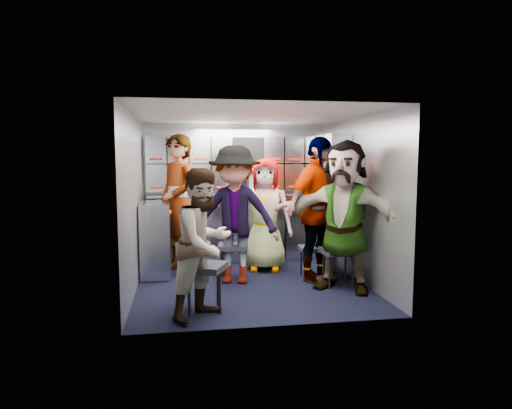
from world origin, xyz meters
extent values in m
plane|color=black|center=(0.00, 0.00, 0.00)|extent=(3.00, 3.00, 0.00)
cube|color=#91969F|center=(0.00, 1.50, 1.05)|extent=(2.80, 0.04, 2.10)
cube|color=#91969F|center=(-1.40, 0.00, 1.05)|extent=(0.04, 3.00, 2.10)
cube|color=#91969F|center=(1.40, 0.00, 1.05)|extent=(0.04, 3.00, 2.10)
cube|color=silver|center=(0.00, 0.00, 2.10)|extent=(2.80, 3.00, 0.02)
cube|color=#A1A6B1|center=(0.00, 1.29, 0.49)|extent=(2.68, 0.38, 0.99)
cube|color=#A1A6B1|center=(-1.19, 0.56, 0.49)|extent=(0.38, 0.76, 0.99)
cube|color=silver|center=(0.00, 1.29, 1.01)|extent=(2.68, 0.42, 0.03)
cube|color=#A1A6B1|center=(0.00, 1.35, 1.49)|extent=(2.68, 0.28, 0.82)
cube|color=#A1A6B1|center=(1.25, 0.70, 1.49)|extent=(0.28, 1.00, 0.82)
cube|color=#A1A6B1|center=(1.25, 0.60, 0.50)|extent=(0.28, 1.20, 1.00)
cube|color=#9F1705|center=(0.00, 1.09, 0.88)|extent=(2.60, 0.02, 0.03)
cube|color=black|center=(-0.63, -0.95, 0.46)|extent=(0.54, 0.53, 0.07)
cylinder|color=black|center=(-0.79, -1.08, 0.22)|extent=(0.03, 0.03, 0.44)
cylinder|color=black|center=(-0.48, -1.08, 0.22)|extent=(0.03, 0.03, 0.44)
cylinder|color=black|center=(-0.79, -0.81, 0.22)|extent=(0.03, 0.03, 0.44)
cylinder|color=black|center=(-0.48, -0.81, 0.22)|extent=(0.03, 0.03, 0.44)
cube|color=black|center=(-0.19, 0.25, 0.42)|extent=(0.44, 0.42, 0.06)
cylinder|color=black|center=(-0.33, 0.13, 0.20)|extent=(0.02, 0.02, 0.40)
cylinder|color=black|center=(-0.05, 0.13, 0.20)|extent=(0.02, 0.02, 0.40)
cylinder|color=black|center=(-0.33, 0.37, 0.20)|extent=(0.02, 0.02, 0.40)
cylinder|color=black|center=(-0.05, 0.37, 0.20)|extent=(0.02, 0.02, 0.40)
cube|color=black|center=(0.31, 0.84, 0.39)|extent=(0.41, 0.39, 0.06)
cylinder|color=black|center=(0.18, 0.73, 0.18)|extent=(0.02, 0.02, 0.37)
cylinder|color=black|center=(0.44, 0.73, 0.18)|extent=(0.02, 0.02, 0.37)
cylinder|color=black|center=(0.18, 0.95, 0.18)|extent=(0.02, 0.02, 0.37)
cylinder|color=black|center=(0.44, 0.95, 0.18)|extent=(0.02, 0.02, 0.37)
cube|color=black|center=(0.86, 0.16, 0.38)|extent=(0.37, 0.35, 0.05)
cylinder|color=black|center=(0.73, 0.05, 0.18)|extent=(0.02, 0.02, 0.36)
cylinder|color=black|center=(0.99, 0.05, 0.18)|extent=(0.02, 0.02, 0.36)
cylinder|color=black|center=(0.73, 0.27, 0.18)|extent=(0.02, 0.02, 0.36)
cylinder|color=black|center=(0.99, 0.27, 0.18)|extent=(0.02, 0.02, 0.36)
cube|color=black|center=(1.05, -0.30, 0.44)|extent=(0.41, 0.39, 0.06)
cylinder|color=black|center=(0.90, -0.42, 0.21)|extent=(0.02, 0.02, 0.42)
cylinder|color=black|center=(1.20, -0.42, 0.21)|extent=(0.02, 0.02, 0.42)
cylinder|color=black|center=(0.90, -0.17, 0.21)|extent=(0.02, 0.02, 0.42)
cylinder|color=black|center=(1.20, -0.17, 0.21)|extent=(0.02, 0.02, 0.42)
imported|color=black|center=(-0.89, 0.72, 0.95)|extent=(0.77, 0.83, 1.90)
imported|color=black|center=(-0.63, -1.13, 0.74)|extent=(0.91, 0.91, 1.49)
imported|color=black|center=(-0.19, 0.07, 0.87)|extent=(1.24, 0.90, 1.73)
imported|color=black|center=(0.31, 0.66, 0.79)|extent=(0.86, 0.65, 1.58)
imported|color=black|center=(0.86, -0.02, 0.92)|extent=(1.14, 1.00, 1.85)
imported|color=black|center=(1.05, -0.48, 0.90)|extent=(1.65, 1.44, 1.80)
cylinder|color=white|center=(-0.17, 1.24, 1.15)|extent=(0.06, 0.06, 0.24)
cylinder|color=white|center=(0.21, 1.24, 1.16)|extent=(0.07, 0.07, 0.26)
cylinder|color=white|center=(0.35, 1.24, 1.17)|extent=(0.07, 0.07, 0.28)
cylinder|color=beige|center=(-0.82, 1.23, 1.08)|extent=(0.09, 0.09, 0.10)
cylinder|color=beige|center=(0.40, 1.23, 1.08)|extent=(0.08, 0.08, 0.10)
camera|label=1|loc=(-0.85, -5.58, 1.60)|focal=32.00mm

